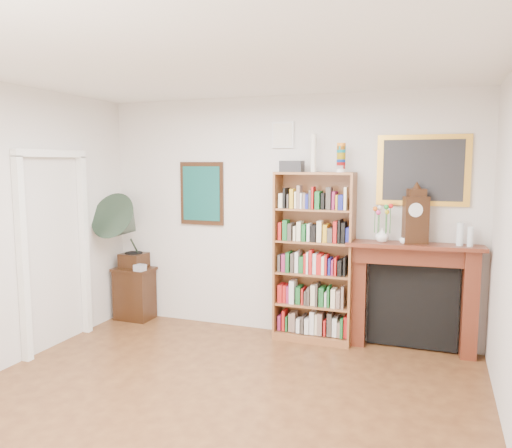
{
  "coord_description": "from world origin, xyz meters",
  "views": [
    {
      "loc": [
        1.71,
        -3.11,
        2.03
      ],
      "look_at": [
        -0.01,
        1.6,
        1.41
      ],
      "focal_mm": 35.0,
      "sensor_mm": 36.0,
      "label": 1
    }
  ],
  "objects": [
    {
      "name": "room",
      "position": [
        0.0,
        0.0,
        1.4
      ],
      "size": [
        4.51,
        5.01,
        2.81
      ],
      "color": "#4A2816",
      "rests_on": "ground"
    },
    {
      "name": "door_casing",
      "position": [
        -2.21,
        1.2,
        1.26
      ],
      "size": [
        0.08,
        1.02,
        2.17
      ],
      "color": "white",
      "rests_on": "left_wall"
    },
    {
      "name": "small_picture",
      "position": [
        0.0,
        2.48,
        2.35
      ],
      "size": [
        0.26,
        0.04,
        0.3
      ],
      "color": "white",
      "rests_on": "back_wall"
    },
    {
      "name": "flower_vase",
      "position": [
        1.17,
        2.32,
        1.26
      ],
      "size": [
        0.18,
        0.18,
        0.15
      ],
      "primitive_type": "imported",
      "rotation": [
        0.0,
        0.0,
        -0.26
      ],
      "color": "white",
      "rests_on": "fireplace"
    },
    {
      "name": "gramophone",
      "position": [
        -1.97,
        2.17,
        1.23
      ],
      "size": [
        0.63,
        0.77,
        0.98
      ],
      "rotation": [
        0.0,
        0.0,
        -0.04
      ],
      "color": "black",
      "rests_on": "side_cabinet"
    },
    {
      "name": "mantel_clock",
      "position": [
        1.5,
        2.33,
        1.46
      ],
      "size": [
        0.28,
        0.21,
        0.58
      ],
      "rotation": [
        0.0,
        0.0,
        0.36
      ],
      "color": "black",
      "rests_on": "fireplace"
    },
    {
      "name": "bookshelf",
      "position": [
        0.42,
        2.32,
        1.08
      ],
      "size": [
        0.89,
        0.32,
        2.22
      ],
      "rotation": [
        0.0,
        0.0,
        -0.0
      ],
      "color": "brown",
      "rests_on": "floor"
    },
    {
      "name": "fireplace",
      "position": [
        1.5,
        2.4,
        0.7
      ],
      "size": [
        1.42,
        0.43,
        1.18
      ],
      "rotation": [
        0.0,
        0.0,
        0.07
      ],
      "color": "#501E12",
      "rests_on": "floor"
    },
    {
      "name": "side_cabinet",
      "position": [
        -1.95,
        2.3,
        0.34
      ],
      "size": [
        0.5,
        0.37,
        0.68
      ],
      "primitive_type": "cube",
      "rotation": [
        0.0,
        0.0,
        -0.01
      ],
      "color": "black",
      "rests_on": "floor"
    },
    {
      "name": "gilt_painting",
      "position": [
        1.55,
        2.48,
        1.95
      ],
      "size": [
        0.95,
        0.04,
        0.75
      ],
      "color": "gold",
      "rests_on": "back_wall"
    },
    {
      "name": "bottle_left",
      "position": [
        1.94,
        2.35,
        1.3
      ],
      "size": [
        0.07,
        0.07,
        0.24
      ],
      "primitive_type": "cylinder",
      "color": "silver",
      "rests_on": "fireplace"
    },
    {
      "name": "teacup",
      "position": [
        1.39,
        2.28,
        1.22
      ],
      "size": [
        0.1,
        0.1,
        0.07
      ],
      "primitive_type": "imported",
      "rotation": [
        0.0,
        0.0,
        0.25
      ],
      "color": "white",
      "rests_on": "fireplace"
    },
    {
      "name": "bottle_right",
      "position": [
        2.04,
        2.34,
        1.28
      ],
      "size": [
        0.06,
        0.06,
        0.2
      ],
      "primitive_type": "cylinder",
      "color": "silver",
      "rests_on": "fireplace"
    },
    {
      "name": "teal_poster",
      "position": [
        -1.05,
        2.48,
        1.65
      ],
      "size": [
        0.58,
        0.04,
        0.78
      ],
      "color": "black",
      "rests_on": "back_wall"
    },
    {
      "name": "cd_stack",
      "position": [
        -1.77,
        2.17,
        0.72
      ],
      "size": [
        0.14,
        0.14,
        0.08
      ],
      "primitive_type": "cube",
      "rotation": [
        0.0,
        0.0,
        -0.16
      ],
      "color": "silver",
      "rests_on": "side_cabinet"
    }
  ]
}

